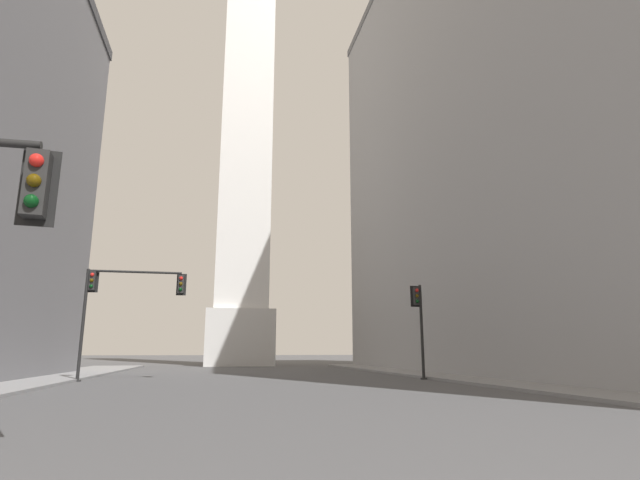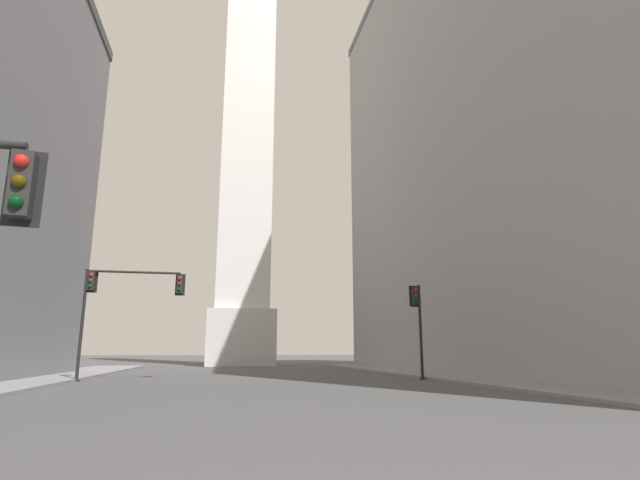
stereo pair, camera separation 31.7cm
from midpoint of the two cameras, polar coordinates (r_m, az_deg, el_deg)
sidewalk_right at (r=27.46m, az=22.95°, el=-14.98°), size 5.00×70.24×0.15m
building_right at (r=44.57m, az=24.86°, el=13.97°), size 18.46×53.43×41.43m
obelisk at (r=70.09m, az=-7.95°, el=18.02°), size 7.78×7.78×77.51m
traffic_light_mid_left at (r=31.97m, az=-21.76°, el=-5.87°), size 5.83×0.51×6.42m
traffic_light_mid_right at (r=31.86m, az=11.41°, el=-8.54°), size 0.78×0.51×5.74m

